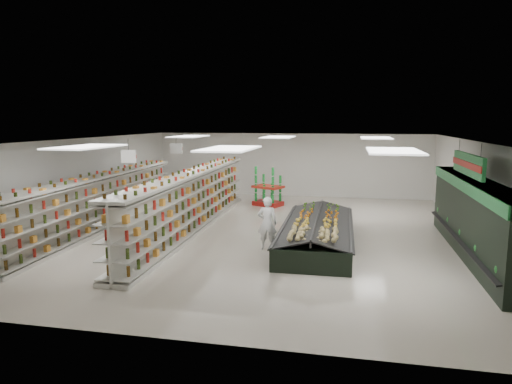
% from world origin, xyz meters
% --- Properties ---
extents(floor, '(16.00, 16.00, 0.00)m').
position_xyz_m(floor, '(0.00, 0.00, 0.00)').
color(floor, beige).
rests_on(floor, ground).
extents(ceiling, '(14.00, 16.00, 0.02)m').
position_xyz_m(ceiling, '(0.00, 0.00, 3.20)').
color(ceiling, white).
rests_on(ceiling, wall_back).
extents(wall_back, '(14.00, 0.02, 3.20)m').
position_xyz_m(wall_back, '(0.00, 8.00, 1.60)').
color(wall_back, silver).
rests_on(wall_back, floor).
extents(wall_front, '(14.00, 0.02, 3.20)m').
position_xyz_m(wall_front, '(0.00, -8.00, 1.60)').
color(wall_front, silver).
rests_on(wall_front, floor).
extents(wall_left, '(0.02, 16.00, 3.20)m').
position_xyz_m(wall_left, '(-7.00, 0.00, 1.60)').
color(wall_left, silver).
rests_on(wall_left, floor).
extents(wall_right, '(0.02, 16.00, 3.20)m').
position_xyz_m(wall_right, '(7.00, 0.00, 1.60)').
color(wall_right, silver).
rests_on(wall_right, floor).
extents(produce_wall_case, '(0.93, 8.00, 2.20)m').
position_xyz_m(produce_wall_case, '(6.53, -1.50, 1.24)').
color(produce_wall_case, black).
rests_on(produce_wall_case, floor).
extents(aisle_sign_near, '(0.52, 0.06, 0.75)m').
position_xyz_m(aisle_sign_near, '(-3.80, -2.00, 2.75)').
color(aisle_sign_near, white).
rests_on(aisle_sign_near, ceiling).
extents(aisle_sign_far, '(0.52, 0.06, 0.75)m').
position_xyz_m(aisle_sign_far, '(-3.80, 2.00, 2.75)').
color(aisle_sign_far, white).
rests_on(aisle_sign_far, ceiling).
extents(hortifruti_banner, '(0.12, 3.20, 0.95)m').
position_xyz_m(hortifruti_banner, '(6.25, -1.50, 2.65)').
color(hortifruti_banner, '#1F7737').
rests_on(hortifruti_banner, ceiling).
extents(gondola_left, '(1.21, 11.25, 1.95)m').
position_xyz_m(gondola_left, '(-5.72, -0.52, 0.89)').
color(gondola_left, beige).
rests_on(gondola_left, floor).
extents(gondola_center, '(1.13, 11.91, 2.06)m').
position_xyz_m(gondola_center, '(-2.45, -0.05, 0.95)').
color(gondola_center, beige).
rests_on(gondola_center, floor).
extents(produce_island, '(2.29, 6.12, 0.91)m').
position_xyz_m(produce_island, '(2.06, -1.03, 0.41)').
color(produce_island, black).
rests_on(produce_island, floor).
extents(soda_endcap, '(1.53, 1.32, 1.64)m').
position_xyz_m(soda_endcap, '(-0.62, 5.04, 0.80)').
color(soda_endcap, '#AC1913').
rests_on(soda_endcap, floor).
extents(shopper_main, '(0.61, 0.43, 1.62)m').
position_xyz_m(shopper_main, '(0.62, -1.98, 0.81)').
color(shopper_main, silver).
rests_on(shopper_main, floor).
extents(shopper_background, '(0.67, 0.94, 1.76)m').
position_xyz_m(shopper_background, '(-3.82, 3.57, 0.88)').
color(shopper_background, tan).
rests_on(shopper_background, floor).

